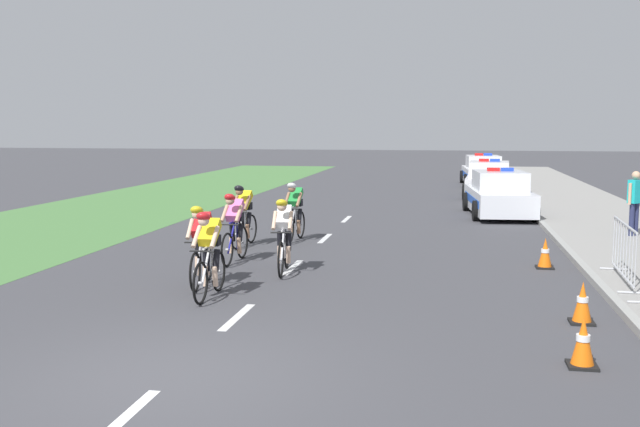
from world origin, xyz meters
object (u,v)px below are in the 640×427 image
cyclist_second (201,244)px  cyclist_sixth (295,211)px  traffic_cone_near (545,254)px  spectator_closest (635,199)px  police_car_second (489,181)px  police_car_third (483,172)px  cyclist_fifth (243,214)px  cyclist_lead (209,253)px  cyclist_third (284,234)px  cyclist_fourth (234,227)px  police_car_nearest (499,195)px  traffic_cone_mid (583,342)px  traffic_cone_far (582,303)px  crowd_barrier_middle (624,253)px

cyclist_second → cyclist_sixth: bearing=83.8°
traffic_cone_near → spectator_closest: (2.72, 4.27, 0.77)m
cyclist_sixth → police_car_second: (5.49, 12.72, -0.11)m
police_car_third → cyclist_fifth: bearing=-108.4°
cyclist_lead → cyclist_third: size_ratio=1.00×
cyclist_fourth → traffic_cone_near: size_ratio=2.69×
cyclist_fifth → police_car_nearest: 9.80m
cyclist_lead → spectator_closest: bearing=42.4°
traffic_cone_mid → spectator_closest: spectator_closest is taller
cyclist_fifth → traffic_cone_far: bearing=-40.1°
cyclist_second → cyclist_fifth: 4.48m
traffic_cone_near → traffic_cone_mid: same height
traffic_cone_far → spectator_closest: (2.71, 8.56, 0.77)m
cyclist_fifth → cyclist_sixth: bearing=42.4°
police_car_third → cyclist_third: bearing=-102.0°
cyclist_fifth → spectator_closest: bearing=15.5°
cyclist_lead → crowd_barrier_middle: 7.50m
cyclist_lead → spectator_closest: (8.74, 7.99, 0.30)m
police_car_third → spectator_closest: bearing=-79.7°
spectator_closest → crowd_barrier_middle: bearing=-104.8°
cyclist_second → traffic_cone_near: size_ratio=2.69×
cyclist_fourth → traffic_cone_mid: (6.21, -5.83, -0.48)m
cyclist_fifth → police_car_second: (6.57, 13.70, -0.11)m
cyclist_lead → cyclist_sixth: (0.15, 6.29, 0.00)m
cyclist_third → traffic_cone_near: (5.24, 1.44, -0.48)m
cyclist_fourth → cyclist_fifth: (-0.41, 2.11, 0.00)m
cyclist_sixth → cyclist_fourth: bearing=-102.2°
cyclist_second → cyclist_sixth: 5.47m
traffic_cone_near → traffic_cone_mid: size_ratio=1.00×
traffic_cone_near → traffic_cone_far: (0.01, -4.29, 0.00)m
police_car_third → traffic_cone_mid: size_ratio=7.02×
cyclist_second → spectator_closest: 11.64m
cyclist_fourth → spectator_closest: size_ratio=1.03×
cyclist_third → cyclist_fifth: bearing=119.5°
traffic_cone_mid → spectator_closest: (3.05, 10.62, 0.77)m
spectator_closest → cyclist_second: bearing=-142.1°
crowd_barrier_middle → cyclist_second: bearing=-170.5°
crowd_barrier_middle → cyclist_sixth: bearing=149.4°
cyclist_fourth → police_car_nearest: police_car_nearest is taller
cyclist_second → crowd_barrier_middle: 7.74m
cyclist_fifth → traffic_cone_mid: bearing=-50.2°
cyclist_second → police_car_second: (6.08, 18.16, -0.11)m
traffic_cone_mid → police_car_nearest: bearing=90.2°
spectator_closest → police_car_nearest: bearing=124.1°
traffic_cone_far → cyclist_lead: bearing=174.7°
traffic_cone_mid → cyclist_sixth: bearing=121.9°
cyclist_sixth → police_car_third: bearing=73.7°
traffic_cone_mid → cyclist_fifth: bearing=129.8°
traffic_cone_near → police_car_third: bearing=91.0°
police_car_third → traffic_cone_mid: police_car_third is taller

